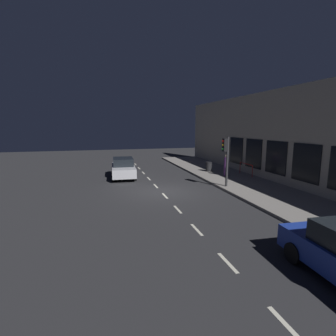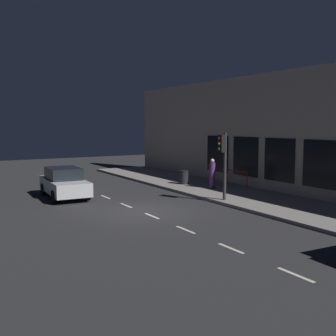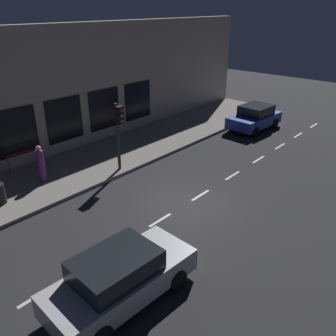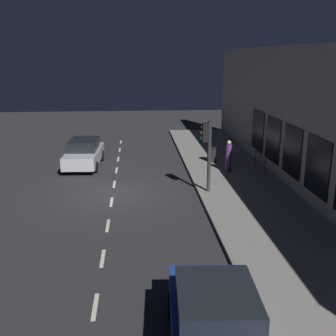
% 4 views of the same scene
% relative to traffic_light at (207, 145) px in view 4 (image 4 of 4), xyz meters
% --- Properties ---
extents(ground_plane, '(60.00, 60.00, 0.00)m').
position_rel_traffic_light_xyz_m(ground_plane, '(-4.36, 0.28, -2.36)').
color(ground_plane, '#28282B').
extents(sidewalk, '(4.50, 32.00, 0.15)m').
position_rel_traffic_light_xyz_m(sidewalk, '(1.89, 0.28, -2.29)').
color(sidewalk, gray).
rests_on(sidewalk, ground).
extents(building_facade, '(0.65, 32.00, 6.74)m').
position_rel_traffic_light_xyz_m(building_facade, '(4.44, 0.28, 1.00)').
color(building_facade, '#B2A893').
rests_on(building_facade, ground).
extents(lane_centre_line, '(0.12, 27.20, 0.01)m').
position_rel_traffic_light_xyz_m(lane_centre_line, '(-4.36, -0.72, -2.36)').
color(lane_centre_line, beige).
rests_on(lane_centre_line, ground).
extents(traffic_light, '(0.50, 0.32, 3.31)m').
position_rel_traffic_light_xyz_m(traffic_light, '(0.00, 0.00, 0.00)').
color(traffic_light, '#2D2D30').
rests_on(traffic_light, sidewalk).
extents(parked_car_0, '(2.16, 4.00, 1.58)m').
position_rel_traffic_light_xyz_m(parked_car_0, '(-1.59, -10.34, -1.57)').
color(parked_car_0, '#1E389E').
rests_on(parked_car_0, ground).
extents(parked_car_1, '(2.05, 4.42, 1.58)m').
position_rel_traffic_light_xyz_m(parked_car_1, '(-6.26, 5.54, -1.57)').
color(parked_car_1, '#B7B7BC').
rests_on(parked_car_1, ground).
extents(pedestrian_0, '(0.48, 0.48, 1.73)m').
position_rel_traffic_light_xyz_m(pedestrian_0, '(1.78, 3.21, -1.40)').
color(pedestrian_0, '#5B2D70').
rests_on(pedestrian_0, sidewalk).
extents(trash_bin, '(0.56, 0.56, 0.85)m').
position_rel_traffic_light_xyz_m(trash_bin, '(1.28, 5.48, -1.79)').
color(trash_bin, black).
rests_on(trash_bin, sidewalk).
extents(red_railing, '(0.05, 1.87, 0.97)m').
position_rel_traffic_light_xyz_m(red_railing, '(3.50, 3.03, -1.50)').
color(red_railing, red).
rests_on(red_railing, sidewalk).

